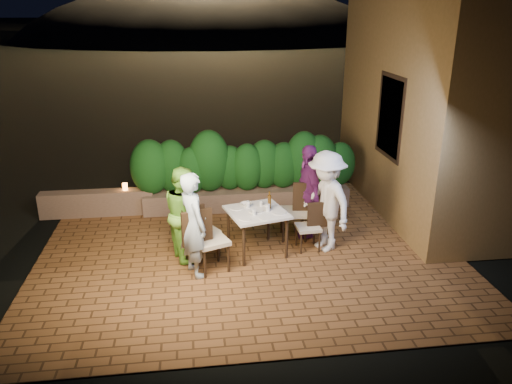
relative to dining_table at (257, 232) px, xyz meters
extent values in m
plane|color=black|center=(-0.13, -0.29, -0.40)|extent=(400.00, 400.00, 0.00)
cube|color=brown|center=(-0.13, 0.21, -0.45)|extent=(7.00, 6.00, 0.15)
cube|color=olive|center=(3.47, 1.71, 2.12)|extent=(1.60, 5.00, 5.00)
cube|color=black|center=(2.69, 1.21, 1.62)|extent=(0.08, 1.00, 1.40)
cube|color=black|center=(2.68, 1.21, 1.62)|extent=(0.06, 1.15, 1.55)
cube|color=brown|center=(0.07, 2.01, -0.17)|extent=(4.20, 0.55, 0.40)
cube|color=brown|center=(-2.93, 2.01, -0.12)|extent=(2.20, 0.30, 0.50)
ellipsoid|color=black|center=(1.87, 59.71, -4.38)|extent=(52.00, 40.00, 22.00)
cylinder|color=white|center=(-0.23, -0.30, 0.38)|extent=(0.20, 0.20, 0.01)
cylinder|color=white|center=(-0.32, 0.17, 0.38)|extent=(0.23, 0.23, 0.01)
cylinder|color=white|center=(0.36, -0.13, 0.38)|extent=(0.22, 0.22, 0.01)
cylinder|color=white|center=(0.19, 0.29, 0.38)|extent=(0.22, 0.22, 0.01)
cylinder|color=white|center=(-0.02, -0.01, 0.38)|extent=(0.24, 0.24, 0.01)
cylinder|color=white|center=(0.10, -0.32, 0.38)|extent=(0.20, 0.20, 0.01)
cylinder|color=silver|center=(-0.07, -0.17, 0.43)|extent=(0.06, 0.06, 0.11)
cylinder|color=silver|center=(-0.13, 0.16, 0.43)|extent=(0.07, 0.07, 0.12)
cylinder|color=silver|center=(0.18, -0.03, 0.44)|extent=(0.07, 0.07, 0.12)
cylinder|color=silver|center=(0.10, 0.21, 0.42)|extent=(0.06, 0.06, 0.10)
imported|color=white|center=(-0.14, 0.28, 0.40)|extent=(0.24, 0.24, 0.05)
imported|color=#A3BDD1|center=(-1.04, -0.59, 0.45)|extent=(0.61, 0.71, 1.66)
imported|color=#78CC3F|center=(-1.19, 0.00, 0.41)|extent=(0.80, 0.91, 1.56)
imported|color=white|center=(1.17, -0.01, 0.49)|extent=(1.03, 1.28, 1.73)
imported|color=#662267|center=(1.00, 0.58, 0.47)|extent=(0.46, 1.01, 1.69)
cylinder|color=orange|center=(-2.37, 2.01, 0.20)|extent=(0.10, 0.10, 0.14)
camera|label=1|loc=(-1.00, -7.53, 3.55)|focal=35.00mm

